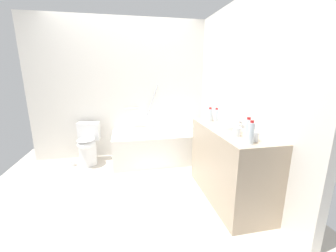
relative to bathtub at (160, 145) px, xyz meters
name	(u,v)px	position (x,y,z in m)	size (l,w,h in m)	color
ground_plane	(132,187)	(-0.54, -0.86, -0.28)	(3.88, 3.88, 0.00)	beige
wall_back_tiled	(126,90)	(-0.54, 0.44, 0.95)	(3.28, 0.10, 2.45)	silver
wall_right_mirror	(238,95)	(0.95, -0.86, 0.95)	(0.10, 2.90, 2.45)	silver
bathtub	(160,145)	(0.00, 0.00, 0.00)	(1.62, 0.79, 1.31)	white
toilet	(88,144)	(-1.22, 0.09, 0.07)	(0.37, 0.53, 0.71)	white
vanity_counter	(229,164)	(0.63, -1.33, 0.16)	(0.53, 1.26, 0.89)	tan
sink_basin	(226,126)	(0.61, -1.24, 0.63)	(0.29, 0.29, 0.04)	white
sink_faucet	(240,124)	(0.78, -1.24, 0.64)	(0.10, 0.15, 0.07)	#ABABB0
water_bottle_0	(251,133)	(0.54, -1.84, 0.71)	(0.06, 0.06, 0.22)	silver
water_bottle_1	(248,129)	(0.60, -1.70, 0.71)	(0.06, 0.06, 0.22)	silver
water_bottle_2	(210,115)	(0.55, -0.87, 0.69)	(0.06, 0.06, 0.19)	silver
water_bottle_3	(216,116)	(0.59, -0.98, 0.70)	(0.06, 0.06, 0.20)	silver
drinking_glass_0	(211,117)	(0.59, -0.80, 0.65)	(0.07, 0.07, 0.09)	white
drinking_glass_1	(238,128)	(0.61, -1.50, 0.66)	(0.06, 0.06, 0.10)	white
drinking_glass_2	(255,136)	(0.62, -1.78, 0.65)	(0.08, 0.08, 0.09)	white
drinking_glass_3	(237,132)	(0.54, -1.59, 0.65)	(0.08, 0.08, 0.09)	white
bath_mat	(159,176)	(-0.13, -0.64, -0.27)	(0.63, 0.42, 0.01)	white
toilet_paper_roll	(71,163)	(-1.51, 0.04, -0.23)	(0.11, 0.11, 0.10)	white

